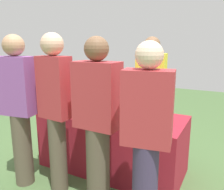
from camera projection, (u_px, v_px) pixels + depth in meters
ground_plane at (112, 167)px, 3.11m from camera, size 12.00×12.00×0.00m
tasting_table at (112, 141)px, 3.03m from camera, size 1.80×0.80×0.73m
wine_bottle_0 at (71, 98)px, 3.31m from camera, size 0.08×0.08×0.32m
wine_bottle_1 at (82, 98)px, 3.33m from camera, size 0.07×0.07×0.30m
wine_bottle_2 at (88, 98)px, 3.29m from camera, size 0.07×0.07×0.34m
wine_bottle_3 at (99, 100)px, 3.22m from camera, size 0.08×0.08×0.31m
wine_bottle_4 at (105, 102)px, 3.12m from camera, size 0.08×0.08×0.32m
wine_bottle_5 at (125, 104)px, 3.04m from camera, size 0.07×0.07×0.29m
wine_bottle_6 at (154, 109)px, 2.77m from camera, size 0.08×0.08×0.33m
wine_bottle_7 at (166, 111)px, 2.68m from camera, size 0.08×0.08×0.31m
wine_glass_0 at (72, 104)px, 3.02m from camera, size 0.08×0.08×0.15m
wine_glass_1 at (88, 106)px, 2.99m from camera, size 0.07×0.07×0.14m
wine_glass_2 at (111, 110)px, 2.77m from camera, size 0.07×0.07×0.15m
wine_glass_3 at (125, 111)px, 2.74m from camera, size 0.07×0.07×0.14m
wine_glass_4 at (135, 113)px, 2.70m from camera, size 0.07×0.07×0.13m
wine_glass_5 at (147, 115)px, 2.58m from camera, size 0.07×0.07×0.14m
ice_bucket at (71, 103)px, 3.13m from camera, size 0.23×0.23×0.20m
server_pouring at (150, 92)px, 3.36m from camera, size 0.42×0.25×1.70m
guest_0 at (19, 106)px, 2.57m from camera, size 0.41×0.27×1.70m
guest_1 at (56, 107)px, 2.43m from camera, size 0.36×0.23×1.72m
guest_2 at (97, 120)px, 2.21m from camera, size 0.43×0.24×1.67m
guest_3 at (147, 135)px, 1.89m from camera, size 0.43×0.28×1.63m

